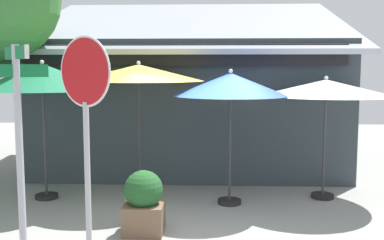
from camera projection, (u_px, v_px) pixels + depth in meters
name	position (u px, v px, depth m)	size (l,w,h in m)	color
ground_plane	(195.00, 231.00, 7.28)	(28.00, 28.00, 0.10)	gray
cafe_building	(190.00, 101.00, 12.22)	(7.87, 5.46, 4.56)	#333D42
street_sign_post	(19.00, 134.00, 5.67)	(0.63, 0.67, 2.82)	#A8AAB2
stop_sign	(86.00, 108.00, 5.39)	(0.71, 0.46, 2.91)	#A8AAB2
patio_umbrella_forest_green_left	(42.00, 77.00, 8.70)	(2.54, 2.54, 2.69)	black
patio_umbrella_mustard_center	(139.00, 74.00, 9.02)	(2.60, 2.60, 2.68)	black
patio_umbrella_royal_blue_right	(231.00, 85.00, 8.35)	(2.11, 2.11, 2.52)	black
patio_umbrella_ivory_far_right	(326.00, 89.00, 8.75)	(2.51, 2.51, 2.39)	black
sidewalk_planter	(144.00, 202.00, 7.03)	(0.61, 0.61, 0.98)	brown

